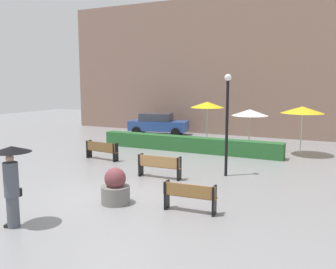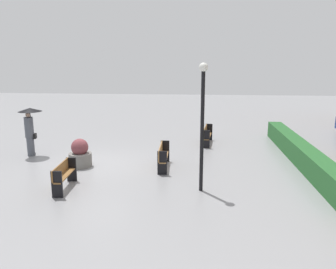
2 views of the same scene
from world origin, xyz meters
name	(u,v)px [view 1 (image 1 of 2)]	position (x,y,z in m)	size (l,w,h in m)	color
ground_plane	(115,196)	(0.00, 0.00, 0.00)	(60.00, 60.00, 0.00)	gray
bench_mid_center	(159,165)	(0.25, 2.73, 0.54)	(1.82, 0.42, 0.91)	#9E7242
bench_far_left	(101,149)	(-3.90, 4.56, 0.52)	(1.89, 0.55, 0.89)	brown
bench_near_right	(190,195)	(2.82, -0.29, 0.52)	(1.61, 0.44, 0.86)	olive
pedestrian_with_umbrella	(12,175)	(-0.95, -3.32, 1.41)	(1.01, 1.01, 2.16)	#4C515B
planter_pot	(115,188)	(0.41, -0.59, 0.49)	(0.91, 0.91, 1.15)	slate
lamp_post	(227,115)	(2.55, 4.23, 2.51)	(0.28, 0.28, 4.12)	black
patio_umbrella_yellow	(207,105)	(-0.59, 10.63, 2.46)	(2.01, 2.01, 2.65)	silver
patio_umbrella_white	(250,113)	(2.06, 10.23, 2.13)	(2.01, 2.01, 2.31)	silver
patio_umbrella_yellow_far	(302,110)	(4.82, 9.97, 2.38)	(2.16, 2.16, 2.56)	silver
hedge_strip	(187,144)	(-0.92, 8.40, 0.41)	(10.35, 0.70, 0.82)	#28602D
building_facade	(241,66)	(0.00, 16.00, 4.91)	(28.00, 1.20, 9.81)	#846656
parked_car	(158,124)	(-5.34, 13.40, 0.82)	(4.48, 2.69, 1.57)	#28478C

